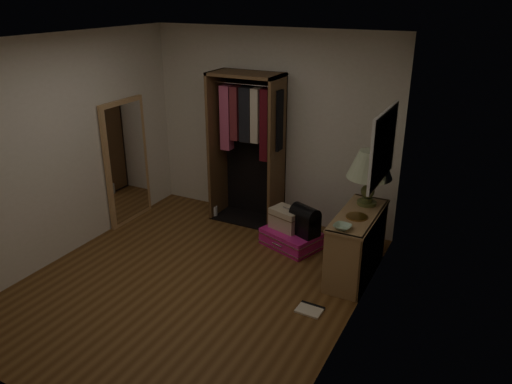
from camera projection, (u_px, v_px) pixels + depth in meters
ground at (193, 282)px, 5.56m from camera, size 4.00×4.00×0.00m
room_walls at (195, 154)px, 5.00m from camera, size 3.52×4.02×2.60m
console_bookshelf at (357, 242)px, 5.62m from camera, size 0.42×1.12×0.75m
open_wardrobe at (249, 135)px, 6.65m from camera, size 0.99×0.50×2.05m
floor_mirror at (127, 162)px, 6.78m from camera, size 0.06×0.80×1.70m
pink_suitcase at (291, 238)px, 6.31m from camera, size 0.83×0.71×0.21m
train_case at (286, 219)px, 6.28m from camera, size 0.46×0.38×0.29m
black_bag at (305, 220)px, 6.12m from camera, size 0.41×0.34×0.38m
table_lamp at (370, 166)px, 5.53m from camera, size 0.55×0.55×0.64m
brass_tray at (357, 217)px, 5.38m from camera, size 0.31×0.31×0.01m
ceramic_bowl at (342, 227)px, 5.11m from camera, size 0.20×0.20×0.04m
white_jug at (214, 211)px, 7.15m from camera, size 0.15×0.15×0.19m
floor_book at (310, 309)px, 5.08m from camera, size 0.26×0.21×0.02m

